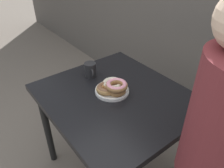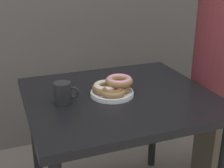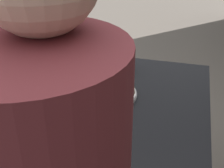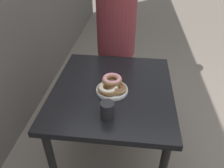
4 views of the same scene
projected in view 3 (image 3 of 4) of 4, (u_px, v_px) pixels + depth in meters
name	position (u px, v px, depth m)	size (l,w,h in m)	color
dining_table	(110.00, 119.00, 1.36)	(0.92, 0.82, 0.75)	black
donut_plate	(112.00, 89.00, 1.32)	(0.22, 0.23, 0.09)	white
coffee_mug	(124.00, 62.00, 1.53)	(0.12, 0.08, 0.10)	#232326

